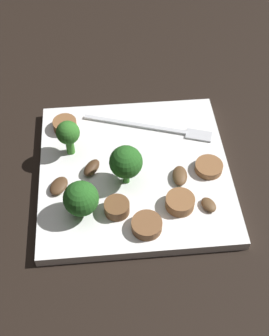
% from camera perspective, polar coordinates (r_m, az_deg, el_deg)
% --- Properties ---
extents(ground_plane, '(1.40, 1.40, 0.00)m').
position_cam_1_polar(ground_plane, '(0.59, 0.00, -0.89)').
color(ground_plane, black).
extents(plate, '(0.24, 0.24, 0.01)m').
position_cam_1_polar(plate, '(0.58, 0.00, -0.45)').
color(plate, white).
rests_on(plate, ground_plane).
extents(fork, '(0.18, 0.07, 0.00)m').
position_cam_1_polar(fork, '(0.62, 2.88, 5.07)').
color(fork, silver).
rests_on(fork, plate).
extents(broccoli_floret_0, '(0.04, 0.04, 0.06)m').
position_cam_1_polar(broccoli_floret_0, '(0.53, -1.11, 0.72)').
color(broccoli_floret_0, '#296420').
rests_on(broccoli_floret_0, plate).
extents(broccoli_floret_1, '(0.03, 0.03, 0.05)m').
position_cam_1_polar(broccoli_floret_1, '(0.57, -8.48, 4.33)').
color(broccoli_floret_1, '#347525').
rests_on(broccoli_floret_1, plate).
extents(broccoli_floret_2, '(0.04, 0.04, 0.05)m').
position_cam_1_polar(broccoli_floret_2, '(0.51, -6.85, -3.92)').
color(broccoli_floret_2, '#296420').
rests_on(broccoli_floret_2, plate).
extents(sausage_slice_0, '(0.04, 0.04, 0.01)m').
position_cam_1_polar(sausage_slice_0, '(0.58, 9.47, 0.11)').
color(sausage_slice_0, brown).
rests_on(sausage_slice_0, plate).
extents(sausage_slice_1, '(0.04, 0.04, 0.01)m').
position_cam_1_polar(sausage_slice_1, '(0.62, -8.88, 5.46)').
color(sausage_slice_1, brown).
rests_on(sausage_slice_1, plate).
extents(sausage_slice_2, '(0.05, 0.05, 0.01)m').
position_cam_1_polar(sausage_slice_2, '(0.52, 1.57, -7.32)').
color(sausage_slice_2, brown).
rests_on(sausage_slice_2, plate).
extents(sausage_slice_3, '(0.04, 0.04, 0.01)m').
position_cam_1_polar(sausage_slice_3, '(0.54, 5.84, -4.38)').
color(sausage_slice_3, brown).
rests_on(sausage_slice_3, plate).
extents(sausage_slice_4, '(0.04, 0.04, 0.02)m').
position_cam_1_polar(sausage_slice_4, '(0.53, -2.27, -5.08)').
color(sausage_slice_4, brown).
rests_on(sausage_slice_4, plate).
extents(mushroom_0, '(0.03, 0.03, 0.01)m').
position_cam_1_polar(mushroom_0, '(0.57, -5.51, 0.34)').
color(mushroom_0, '#422B19').
rests_on(mushroom_0, plate).
extents(mushroom_1, '(0.02, 0.03, 0.01)m').
position_cam_1_polar(mushroom_1, '(0.54, 9.45, -4.66)').
color(mushroom_1, brown).
rests_on(mushroom_1, plate).
extents(mushroom_2, '(0.02, 0.03, 0.01)m').
position_cam_1_polar(mushroom_2, '(0.56, 5.81, -0.98)').
color(mushroom_2, brown).
rests_on(mushroom_2, plate).
extents(mushroom_3, '(0.03, 0.04, 0.01)m').
position_cam_1_polar(mushroom_3, '(0.56, -9.66, -2.26)').
color(mushroom_3, '#4C331E').
rests_on(mushroom_3, plate).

